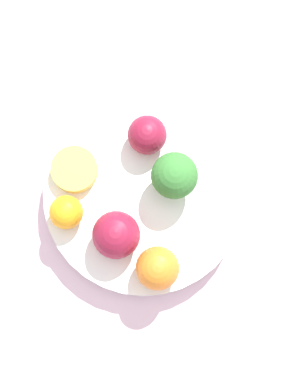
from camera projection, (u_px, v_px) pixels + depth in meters
name	position (u px, v px, depth m)	size (l,w,h in m)	color
ground_plane	(144.00, 201.00, 0.80)	(6.00, 6.00, 0.00)	gray
table_surface	(144.00, 200.00, 0.79)	(1.20, 1.20, 0.02)	silver
bowl	(144.00, 196.00, 0.77)	(0.24, 0.24, 0.03)	white
broccoli	(176.00, 180.00, 0.72)	(0.05, 0.05, 0.06)	#8CB76B
apple_red	(147.00, 135.00, 0.74)	(0.05, 0.05, 0.05)	maroon
apple_green	(116.00, 235.00, 0.71)	(0.05, 0.05, 0.05)	maroon
orange_front	(66.00, 212.00, 0.73)	(0.04, 0.04, 0.04)	orange
orange_back	(158.00, 268.00, 0.71)	(0.05, 0.05, 0.05)	orange
small_cup	(74.00, 170.00, 0.75)	(0.05, 0.05, 0.02)	#F4CC4C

